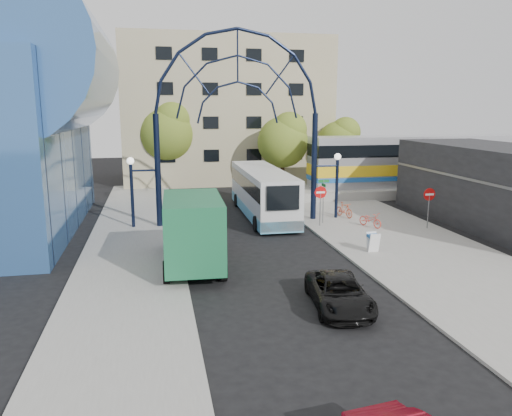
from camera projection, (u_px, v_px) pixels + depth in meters
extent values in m
plane|color=black|center=(301.00, 307.00, 18.72)|extent=(120.00, 120.00, 0.00)
cube|color=gray|center=(436.00, 261.00, 24.12)|extent=(8.00, 56.00, 0.12)
cube|color=gray|center=(130.00, 267.00, 23.20)|extent=(5.00, 50.00, 0.12)
cylinder|color=black|center=(158.00, 172.00, 30.49)|extent=(0.36, 0.36, 7.00)
cylinder|color=black|center=(314.00, 168.00, 32.45)|extent=(0.36, 0.36, 7.00)
cylinder|color=black|center=(132.00, 197.00, 30.48)|extent=(0.20, 0.20, 4.00)
cylinder|color=black|center=(337.00, 190.00, 33.06)|extent=(0.20, 0.20, 4.00)
sphere|color=white|center=(130.00, 161.00, 30.04)|extent=(0.44, 0.44, 0.44)
sphere|color=white|center=(338.00, 157.00, 32.63)|extent=(0.44, 0.44, 0.44)
cylinder|color=slate|center=(320.00, 208.00, 30.94)|extent=(0.06, 0.06, 2.20)
cylinder|color=red|center=(321.00, 192.00, 30.75)|extent=(0.80, 0.04, 0.80)
cube|color=white|center=(321.00, 192.00, 30.72)|extent=(0.55, 0.02, 0.12)
cylinder|color=slate|center=(428.00, 211.00, 30.24)|extent=(0.06, 0.06, 2.20)
cylinder|color=red|center=(429.00, 194.00, 30.04)|extent=(0.76, 0.04, 0.76)
cube|color=white|center=(430.00, 194.00, 30.01)|extent=(0.55, 0.02, 0.12)
cylinder|color=slate|center=(323.00, 201.00, 31.54)|extent=(0.05, 0.05, 2.80)
cube|color=#146626|center=(324.00, 181.00, 31.28)|extent=(0.70, 0.03, 0.18)
cube|color=#146626|center=(324.00, 185.00, 31.33)|extent=(0.03, 0.70, 0.18)
cube|color=white|center=(374.00, 243.00, 25.27)|extent=(0.55, 0.26, 0.99)
cube|color=white|center=(372.00, 241.00, 25.60)|extent=(0.55, 0.26, 0.99)
cube|color=#1E59A5|center=(373.00, 236.00, 25.37)|extent=(0.55, 0.42, 0.14)
cylinder|color=#325D9A|center=(30.00, 61.00, 28.79)|extent=(9.00, 16.00, 9.00)
cube|color=black|center=(503.00, 187.00, 30.96)|extent=(6.00, 16.00, 5.00)
cube|color=tan|center=(224.00, 111.00, 51.34)|extent=(20.00, 12.00, 14.00)
cube|color=gray|center=(448.00, 188.00, 43.69)|extent=(32.00, 5.00, 0.80)
cube|color=#B7B7BC|center=(451.00, 160.00, 43.19)|extent=(25.00, 3.00, 4.20)
cube|color=gold|center=(450.00, 167.00, 43.31)|extent=(25.10, 3.05, 0.90)
cube|color=black|center=(451.00, 148.00, 42.99)|extent=(25.05, 3.05, 1.00)
cube|color=#1E59A5|center=(449.00, 175.00, 43.45)|extent=(25.10, 3.05, 0.35)
cylinder|color=#382314|center=(282.00, 177.00, 44.62)|extent=(0.36, 0.36, 2.52)
sphere|color=#4D6D1C|center=(283.00, 142.00, 44.00)|extent=(4.48, 4.48, 4.48)
sphere|color=#4D6D1C|center=(289.00, 129.00, 43.59)|extent=(3.08, 3.08, 3.08)
cylinder|color=#382314|center=(168.00, 172.00, 46.46)|extent=(0.36, 0.36, 2.88)
sphere|color=#4D6D1C|center=(166.00, 134.00, 45.76)|extent=(5.12, 5.12, 5.12)
sphere|color=#4D6D1C|center=(172.00, 120.00, 45.32)|extent=(3.52, 3.52, 3.52)
cylinder|color=#382314|center=(338.00, 173.00, 47.73)|extent=(0.36, 0.36, 2.34)
sphere|color=#4D6D1C|center=(339.00, 143.00, 47.16)|extent=(4.16, 4.16, 4.16)
sphere|color=#4D6D1C|center=(345.00, 132.00, 46.77)|extent=(2.86, 2.86, 2.86)
cube|color=silver|center=(262.00, 191.00, 34.12)|extent=(2.71, 11.59, 2.91)
cube|color=#5CA9CD|center=(262.00, 208.00, 34.36)|extent=(2.74, 11.59, 0.70)
cube|color=black|center=(262.00, 182.00, 34.00)|extent=(2.75, 11.36, 0.90)
cube|color=black|center=(283.00, 198.00, 28.38)|extent=(1.90, 0.16, 1.41)
cube|color=black|center=(248.00, 181.00, 39.67)|extent=(2.41, 0.21, 1.61)
cylinder|color=black|center=(237.00, 200.00, 37.59)|extent=(0.29, 0.97, 0.96)
cylinder|color=black|center=(269.00, 199.00, 38.05)|extent=(0.29, 0.97, 0.96)
cylinder|color=black|center=(256.00, 224.00, 30.03)|extent=(0.29, 0.97, 0.96)
cylinder|color=black|center=(296.00, 222.00, 30.49)|extent=(0.29, 0.97, 0.96)
cube|color=black|center=(191.00, 231.00, 25.45)|extent=(2.52, 2.62, 2.32)
cube|color=black|center=(190.00, 217.00, 26.58)|extent=(2.11, 0.19, 1.05)
cube|color=#19623C|center=(193.00, 230.00, 22.23)|extent=(2.71, 4.94, 2.95)
cylinder|color=black|center=(167.00, 246.00, 25.09)|extent=(0.31, 1.02, 1.01)
cylinder|color=black|center=(215.00, 244.00, 25.47)|extent=(0.31, 1.02, 1.01)
cylinder|color=black|center=(166.00, 272.00, 21.11)|extent=(0.31, 1.02, 1.01)
cylinder|color=black|center=(223.00, 270.00, 21.50)|extent=(0.31, 1.02, 1.01)
imported|color=black|center=(339.00, 293.00, 18.56)|extent=(2.50, 4.52, 1.20)
imported|color=#F34030|center=(370.00, 220.00, 30.72)|extent=(1.27, 1.82, 0.91)
imported|color=#D34C2A|center=(344.00, 210.00, 33.45)|extent=(0.95, 1.72, 1.00)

